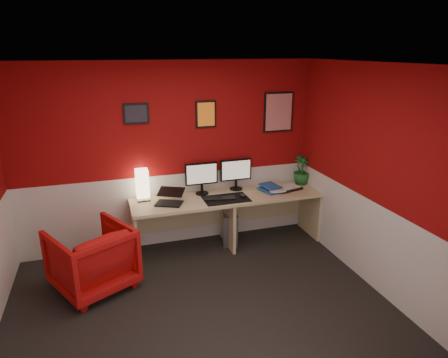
# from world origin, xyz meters

# --- Properties ---
(ground) EXTENTS (4.00, 3.50, 0.01)m
(ground) POSITION_xyz_m (0.00, 0.00, 0.00)
(ground) COLOR black
(ground) RESTS_ON ground
(ceiling) EXTENTS (4.00, 3.50, 0.01)m
(ceiling) POSITION_xyz_m (0.00, 0.00, 2.50)
(ceiling) COLOR white
(ceiling) RESTS_ON ground
(wall_back) EXTENTS (4.00, 0.01, 2.50)m
(wall_back) POSITION_xyz_m (0.00, 1.75, 1.25)
(wall_back) COLOR maroon
(wall_back) RESTS_ON ground
(wall_front) EXTENTS (4.00, 0.01, 2.50)m
(wall_front) POSITION_xyz_m (0.00, -1.75, 1.25)
(wall_front) COLOR maroon
(wall_front) RESTS_ON ground
(wall_right) EXTENTS (0.01, 3.50, 2.50)m
(wall_right) POSITION_xyz_m (2.00, 0.00, 1.25)
(wall_right) COLOR maroon
(wall_right) RESTS_ON ground
(wainscot_back) EXTENTS (4.00, 0.01, 1.00)m
(wainscot_back) POSITION_xyz_m (0.00, 1.75, 0.50)
(wainscot_back) COLOR silver
(wainscot_back) RESTS_ON ground
(wainscot_right) EXTENTS (0.01, 3.50, 1.00)m
(wainscot_right) POSITION_xyz_m (2.00, 0.00, 0.50)
(wainscot_right) COLOR silver
(wainscot_right) RESTS_ON ground
(desk) EXTENTS (2.60, 0.65, 0.73)m
(desk) POSITION_xyz_m (0.72, 1.41, 0.36)
(desk) COLOR #CDBA84
(desk) RESTS_ON ground
(shoji_lamp) EXTENTS (0.16, 0.16, 0.40)m
(shoji_lamp) POSITION_xyz_m (-0.39, 1.61, 0.93)
(shoji_lamp) COLOR #FFE5B2
(shoji_lamp) RESTS_ON desk
(laptop) EXTENTS (0.40, 0.35, 0.22)m
(laptop) POSITION_xyz_m (-0.09, 1.36, 0.84)
(laptop) COLOR black
(laptop) RESTS_ON desk
(monitor_left) EXTENTS (0.45, 0.06, 0.58)m
(monitor_left) POSITION_xyz_m (0.41, 1.60, 1.02)
(monitor_left) COLOR black
(monitor_left) RESTS_ON desk
(monitor_right) EXTENTS (0.45, 0.06, 0.58)m
(monitor_right) POSITION_xyz_m (0.92, 1.64, 1.02)
(monitor_right) COLOR black
(monitor_right) RESTS_ON desk
(desk_mat) EXTENTS (0.60, 0.38, 0.01)m
(desk_mat) POSITION_xyz_m (0.66, 1.31, 0.73)
(desk_mat) COLOR black
(desk_mat) RESTS_ON desk
(keyboard) EXTENTS (0.44, 0.20, 0.02)m
(keyboard) POSITION_xyz_m (0.58, 1.33, 0.74)
(keyboard) COLOR black
(keyboard) RESTS_ON desk_mat
(mouse) EXTENTS (0.06, 0.10, 0.03)m
(mouse) POSITION_xyz_m (0.89, 1.30, 0.75)
(mouse) COLOR black
(mouse) RESTS_ON desk_mat
(book_bottom) EXTENTS (0.32, 0.37, 0.03)m
(book_bottom) POSITION_xyz_m (1.23, 1.39, 0.75)
(book_bottom) COLOR #21529B
(book_bottom) RESTS_ON desk
(book_middle) EXTENTS (0.27, 0.33, 0.02)m
(book_middle) POSITION_xyz_m (1.31, 1.41, 0.77)
(book_middle) COLOR silver
(book_middle) RESTS_ON book_bottom
(book_top) EXTENTS (0.27, 0.33, 0.03)m
(book_top) POSITION_xyz_m (1.25, 1.43, 0.79)
(book_top) COLOR #21529B
(book_top) RESTS_ON book_middle
(zen_tray) EXTENTS (0.40, 0.33, 0.03)m
(zen_tray) POSITION_xyz_m (1.62, 1.42, 0.74)
(zen_tray) COLOR black
(zen_tray) RESTS_ON desk
(potted_plant) EXTENTS (0.26, 0.26, 0.42)m
(potted_plant) POSITION_xyz_m (1.91, 1.58, 0.94)
(potted_plant) COLOR #19591E
(potted_plant) RESTS_ON desk
(pc_tower) EXTENTS (0.30, 0.48, 0.45)m
(pc_tower) POSITION_xyz_m (0.78, 1.52, 0.23)
(pc_tower) COLOR #99999E
(pc_tower) RESTS_ON ground
(armchair) EXTENTS (1.09, 1.10, 0.75)m
(armchair) POSITION_xyz_m (-1.07, 0.88, 0.37)
(armchair) COLOR #BD0A08
(armchair) RESTS_ON ground
(art_left) EXTENTS (0.32, 0.02, 0.26)m
(art_left) POSITION_xyz_m (-0.39, 1.74, 1.85)
(art_left) COLOR black
(art_left) RESTS_ON wall_back
(art_center) EXTENTS (0.28, 0.02, 0.36)m
(art_center) POSITION_xyz_m (0.52, 1.74, 1.80)
(art_center) COLOR orange
(art_center) RESTS_ON wall_back
(art_right) EXTENTS (0.44, 0.02, 0.56)m
(art_right) POSITION_xyz_m (1.57, 1.74, 1.78)
(art_right) COLOR red
(art_right) RESTS_ON wall_back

